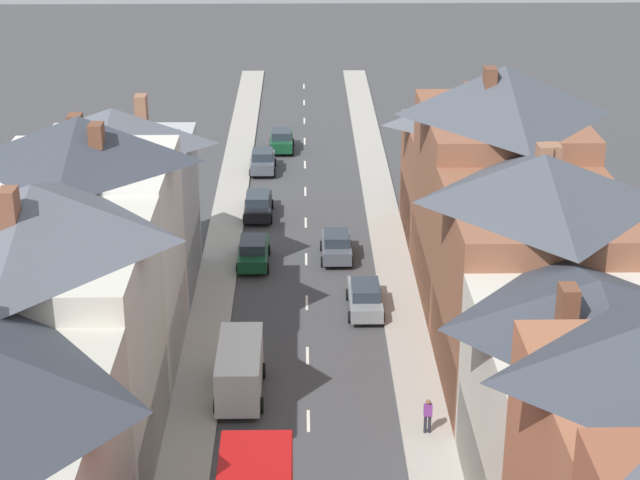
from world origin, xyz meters
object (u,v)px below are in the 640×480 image
at_px(car_near_blue, 282,140).
at_px(car_mid_white, 263,161).
at_px(car_parked_right_a, 258,205).
at_px(car_parked_left_a, 336,245).
at_px(delivery_van, 240,369).
at_px(pedestrian_mid_right, 428,414).
at_px(car_near_silver, 365,297).
at_px(car_far_grey, 253,251).

distance_m(car_near_blue, car_mid_white, 5.34).
relative_size(car_near_blue, car_parked_right_a, 0.86).
height_order(car_parked_left_a, delivery_van, delivery_van).
xyz_separation_m(car_parked_right_a, pedestrian_mid_right, (8.19, -26.45, 0.22)).
relative_size(car_near_silver, delivery_van, 0.86).
xyz_separation_m(car_near_blue, car_parked_right_a, (-1.30, -14.32, -0.03)).
distance_m(car_near_silver, car_far_grey, 8.89).
height_order(car_parked_right_a, car_mid_white, car_mid_white).
height_order(car_near_blue, pedestrian_mid_right, pedestrian_mid_right).
bearing_deg(car_far_grey, car_mid_white, 90.00).
bearing_deg(car_mid_white, pedestrian_mid_right, -77.04).
distance_m(car_mid_white, delivery_van, 32.03).
height_order(car_near_blue, car_mid_white, same).
bearing_deg(car_parked_left_a, car_mid_white, 106.75).
xyz_separation_m(car_near_silver, delivery_van, (-6.20, -8.58, 0.51)).
bearing_deg(car_mid_white, car_parked_right_a, -90.00).
xyz_separation_m(car_parked_left_a, delivery_van, (-4.90, -15.74, 0.50)).
bearing_deg(car_mid_white, car_parked_left_a, -73.25).
height_order(car_mid_white, pedestrian_mid_right, pedestrian_mid_right).
distance_m(car_parked_right_a, car_far_grey, 7.92).
bearing_deg(car_parked_right_a, car_near_blue, 84.81).
bearing_deg(car_far_grey, car_near_silver, -45.79).
xyz_separation_m(car_parked_right_a, car_mid_white, (0.00, 9.15, 0.03)).
height_order(car_parked_right_a, pedestrian_mid_right, pedestrian_mid_right).
bearing_deg(delivery_van, car_mid_white, 90.00).
relative_size(car_mid_white, car_far_grey, 0.89).
bearing_deg(pedestrian_mid_right, car_parked_right_a, 107.20).
relative_size(car_near_blue, pedestrian_mid_right, 2.40).
bearing_deg(car_near_silver, car_parked_right_a, 113.45).
distance_m(car_parked_left_a, pedestrian_mid_right, 19.60).
bearing_deg(car_near_blue, car_parked_left_a, -80.48).
distance_m(car_parked_right_a, delivery_van, 22.88).
distance_m(car_near_silver, delivery_van, 10.60).
relative_size(car_parked_left_a, pedestrian_mid_right, 2.46).
relative_size(car_near_silver, car_far_grey, 1.02).
relative_size(car_parked_left_a, car_parked_right_a, 0.88).
bearing_deg(car_near_silver, car_far_grey, 134.21).
relative_size(car_mid_white, delivery_van, 0.75).
distance_m(car_mid_white, car_far_grey, 17.07).
bearing_deg(car_near_blue, delivery_van, -92.00).
distance_m(car_parked_left_a, delivery_van, 16.49).
bearing_deg(car_near_silver, car_mid_white, 104.82).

